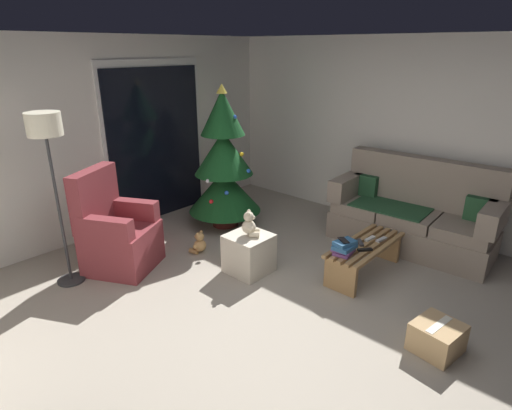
% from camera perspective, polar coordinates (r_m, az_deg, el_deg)
% --- Properties ---
extents(ground_plane, '(7.00, 7.00, 0.00)m').
position_cam_1_polar(ground_plane, '(3.98, 3.79, -15.54)').
color(ground_plane, '#9E9384').
extents(wall_back, '(5.72, 0.12, 2.50)m').
position_cam_1_polar(wall_back, '(5.73, -20.91, 8.30)').
color(wall_back, silver).
rests_on(wall_back, ground).
extents(wall_right, '(0.12, 6.00, 2.50)m').
position_cam_1_polar(wall_right, '(5.85, 21.95, 8.41)').
color(wall_right, silver).
rests_on(wall_right, ground).
extents(patio_door_frame, '(1.60, 0.02, 2.20)m').
position_cam_1_polar(patio_door_frame, '(6.12, -13.43, 8.37)').
color(patio_door_frame, silver).
rests_on(patio_door_frame, ground).
extents(patio_door_glass, '(1.50, 0.02, 2.10)m').
position_cam_1_polar(patio_door_glass, '(6.12, -13.30, 7.90)').
color(patio_door_glass, black).
rests_on(patio_door_glass, ground).
extents(couch, '(0.87, 1.97, 1.08)m').
position_cam_1_polar(couch, '(5.53, 20.54, -1.30)').
color(couch, gray).
rests_on(couch, ground).
extents(coffee_table, '(1.10, 0.40, 0.36)m').
position_cam_1_polar(coffee_table, '(4.74, 14.53, -6.36)').
color(coffee_table, '#9E7547').
rests_on(coffee_table, ground).
extents(remote_silver, '(0.16, 0.07, 0.02)m').
position_cam_1_polar(remote_silver, '(4.80, 16.64, -4.51)').
color(remote_silver, '#ADADB2').
rests_on(remote_silver, coffee_table).
extents(remote_graphite, '(0.14, 0.14, 0.02)m').
position_cam_1_polar(remote_graphite, '(4.67, 13.95, -4.96)').
color(remote_graphite, '#333338').
rests_on(remote_graphite, coffee_table).
extents(remote_white, '(0.16, 0.06, 0.02)m').
position_cam_1_polar(remote_white, '(4.79, 15.21, -4.42)').
color(remote_white, silver).
rests_on(remote_white, coffee_table).
extents(remote_black, '(0.15, 0.13, 0.02)m').
position_cam_1_polar(remote_black, '(4.52, 14.56, -5.89)').
color(remote_black, black).
rests_on(remote_black, coffee_table).
extents(book_stack, '(0.26, 0.23, 0.14)m').
position_cam_1_polar(book_stack, '(4.39, 11.89, -5.65)').
color(book_stack, '#6B3D7A').
rests_on(book_stack, coffee_table).
extents(cell_phone, '(0.14, 0.16, 0.01)m').
position_cam_1_polar(cell_phone, '(4.35, 11.79, -4.71)').
color(cell_phone, black).
rests_on(cell_phone, book_stack).
extents(christmas_tree, '(0.99, 0.99, 1.92)m').
position_cam_1_polar(christmas_tree, '(5.66, -4.39, 5.30)').
color(christmas_tree, '#4C1E19').
rests_on(christmas_tree, ground).
extents(armchair, '(0.92, 0.93, 1.13)m').
position_cam_1_polar(armchair, '(4.91, -18.38, -3.78)').
color(armchair, maroon).
rests_on(armchair, ground).
extents(floor_lamp, '(0.32, 0.32, 1.78)m').
position_cam_1_polar(floor_lamp, '(4.47, -26.50, 7.67)').
color(floor_lamp, '#2D2D30').
rests_on(floor_lamp, ground).
extents(ottoman, '(0.44, 0.44, 0.44)m').
position_cam_1_polar(ottoman, '(4.65, -0.97, -6.56)').
color(ottoman, beige).
rests_on(ottoman, ground).
extents(teddy_bear_cream, '(0.21, 0.22, 0.29)m').
position_cam_1_polar(teddy_bear_cream, '(4.51, -0.86, -2.74)').
color(teddy_bear_cream, beige).
rests_on(teddy_bear_cream, ottoman).
extents(teddy_bear_honey_by_tree, '(0.20, 0.21, 0.29)m').
position_cam_1_polar(teddy_bear_honey_by_tree, '(5.14, -7.70, -5.21)').
color(teddy_bear_honey_by_tree, tan).
rests_on(teddy_bear_honey_by_tree, ground).
extents(cardboard_box_taped_mid_floor, '(0.41, 0.40, 0.25)m').
position_cam_1_polar(cardboard_box_taped_mid_floor, '(3.89, 23.34, -16.17)').
color(cardboard_box_taped_mid_floor, tan).
rests_on(cardboard_box_taped_mid_floor, ground).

